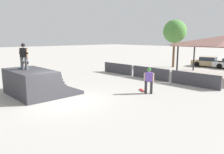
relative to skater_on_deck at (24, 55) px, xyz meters
The scene contains 9 objects.
ground_plane 4.01m from the skater_on_deck, 18.90° to the left, with size 160.00×160.00×0.00m, color #ADA8A0.
quarter_pipe_ramp 1.96m from the skater_on_deck, 50.80° to the left, with size 4.06×3.79×1.65m.
skater_on_deck is the anchor object (origin of this frame).
skateboard_on_deck 1.02m from the skater_on_deck, behind, with size 0.83×0.34×0.09m.
bystander_walking 8.16m from the skater_on_deck, 49.32° to the left, with size 0.64×0.42×1.73m.
skateboard_on_ground 8.15m from the skater_on_deck, 54.74° to the left, with size 0.77×0.53×0.09m.
barrier_fence 10.77m from the skater_on_deck, 78.56° to the left, with size 12.26×0.12×1.05m.
tree_beside_pavilion 19.14m from the skater_on_deck, 92.74° to the left, with size 2.83×2.83×5.85m.
parked_car_tan 22.76m from the skater_on_deck, 84.87° to the left, with size 4.22×2.38×1.27m.
Camera 1 is at (10.99, -6.30, 3.66)m, focal length 35.00 mm.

